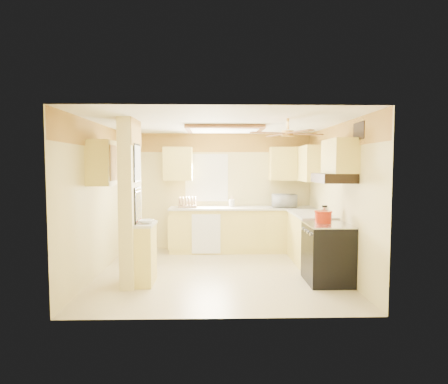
{
  "coord_description": "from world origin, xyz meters",
  "views": [
    {
      "loc": [
        -0.07,
        -6.21,
        1.81
      ],
      "look_at": [
        0.09,
        0.35,
        1.35
      ],
      "focal_mm": 30.0,
      "sensor_mm": 36.0,
      "label": 1
    }
  ],
  "objects_px": {
    "stove": "(327,253)",
    "bowl": "(146,222)",
    "dutch_oven": "(323,217)",
    "kettle": "(325,212)",
    "microwave": "(284,201)"
  },
  "relations": [
    {
      "from": "microwave",
      "to": "kettle",
      "type": "height_order",
      "value": "microwave"
    },
    {
      "from": "stove",
      "to": "bowl",
      "type": "relative_size",
      "value": 4.02
    },
    {
      "from": "bowl",
      "to": "kettle",
      "type": "distance_m",
      "value": 2.91
    },
    {
      "from": "microwave",
      "to": "dutch_oven",
      "type": "distance_m",
      "value": 2.0
    },
    {
      "from": "stove",
      "to": "dutch_oven",
      "type": "relative_size",
      "value": 3.32
    },
    {
      "from": "stove",
      "to": "microwave",
      "type": "height_order",
      "value": "microwave"
    },
    {
      "from": "microwave",
      "to": "dutch_oven",
      "type": "relative_size",
      "value": 1.79
    },
    {
      "from": "stove",
      "to": "bowl",
      "type": "distance_m",
      "value": 2.82
    },
    {
      "from": "stove",
      "to": "kettle",
      "type": "distance_m",
      "value": 0.76
    },
    {
      "from": "bowl",
      "to": "stove",
      "type": "bearing_deg",
      "value": 1.15
    },
    {
      "from": "stove",
      "to": "dutch_oven",
      "type": "xyz_separation_m",
      "value": [
        -0.04,
        0.14,
        0.55
      ]
    },
    {
      "from": "dutch_oven",
      "to": "kettle",
      "type": "relative_size",
      "value": 1.32
    },
    {
      "from": "stove",
      "to": "dutch_oven",
      "type": "distance_m",
      "value": 0.57
    },
    {
      "from": "dutch_oven",
      "to": "kettle",
      "type": "distance_m",
      "value": 0.37
    },
    {
      "from": "stove",
      "to": "dutch_oven",
      "type": "bearing_deg",
      "value": 104.51
    }
  ]
}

